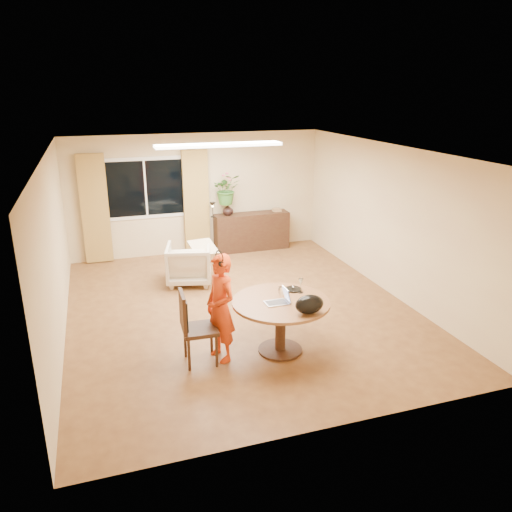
{
  "coord_description": "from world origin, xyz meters",
  "views": [
    {
      "loc": [
        -2.11,
        -7.31,
        3.52
      ],
      "look_at": [
        0.21,
        -0.2,
        0.97
      ],
      "focal_mm": 35.0,
      "sensor_mm": 36.0,
      "label": 1
    }
  ],
  "objects_px": {
    "dining_chair": "(200,327)",
    "armchair": "(189,264)",
    "child": "(221,308)",
    "sideboard": "(252,231)",
    "dining_table": "(281,312)"
  },
  "relations": [
    {
      "from": "child",
      "to": "sideboard",
      "type": "distance_m",
      "value": 4.83
    },
    {
      "from": "dining_chair",
      "to": "armchair",
      "type": "xyz_separation_m",
      "value": [
        0.4,
        2.89,
        -0.14
      ]
    },
    {
      "from": "armchair",
      "to": "sideboard",
      "type": "xyz_separation_m",
      "value": [
        1.74,
        1.58,
        0.04
      ]
    },
    {
      "from": "dining_chair",
      "to": "armchair",
      "type": "relative_size",
      "value": 1.24
    },
    {
      "from": "dining_chair",
      "to": "sideboard",
      "type": "relative_size",
      "value": 0.61
    },
    {
      "from": "child",
      "to": "sideboard",
      "type": "xyz_separation_m",
      "value": [
        1.85,
        4.45,
        -0.32
      ]
    },
    {
      "from": "dining_table",
      "to": "armchair",
      "type": "bearing_deg",
      "value": 103.64
    },
    {
      "from": "child",
      "to": "armchair",
      "type": "bearing_deg",
      "value": 159.52
    },
    {
      "from": "dining_chair",
      "to": "sideboard",
      "type": "distance_m",
      "value": 4.96
    },
    {
      "from": "child",
      "to": "armchair",
      "type": "height_order",
      "value": "child"
    },
    {
      "from": "dining_chair",
      "to": "child",
      "type": "relative_size",
      "value": 0.69
    },
    {
      "from": "child",
      "to": "armchair",
      "type": "xyz_separation_m",
      "value": [
        0.11,
        2.87,
        -0.36
      ]
    },
    {
      "from": "dining_chair",
      "to": "dining_table",
      "type": "bearing_deg",
      "value": -0.41
    },
    {
      "from": "dining_table",
      "to": "child",
      "type": "distance_m",
      "value": 0.84
    },
    {
      "from": "dining_table",
      "to": "armchair",
      "type": "height_order",
      "value": "dining_table"
    }
  ]
}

